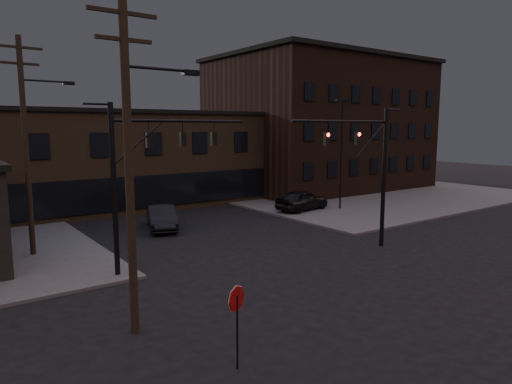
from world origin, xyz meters
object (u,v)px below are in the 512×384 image
stop_sign (237,308)px  parked_car_lot_b (339,189)px  parked_car_lot_a (302,200)px  traffic_signal_far (140,168)px  car_crossing (162,217)px  traffic_signal_near (371,163)px

stop_sign → parked_car_lot_b: stop_sign is taller
stop_sign → parked_car_lot_a: size_ratio=0.50×
traffic_signal_far → parked_car_lot_a: bearing=23.7°
traffic_signal_far → car_crossing: traffic_signal_far is taller
traffic_signal_near → stop_sign: traffic_signal_near is taller
stop_sign → parked_car_lot_a: (17.95, 17.31, -0.84)m
parked_car_lot_b → traffic_signal_far: bearing=138.1°
traffic_signal_far → stop_sign: size_ratio=3.23×
parked_car_lot_a → parked_car_lot_b: (8.78, 4.24, -0.24)m
traffic_signal_far → parked_car_lot_b: traffic_signal_far is taller
stop_sign → parked_car_lot_b: 34.35m
traffic_signal_near → parked_car_lot_a: 12.40m
traffic_signal_far → parked_car_lot_b: bearing=24.4°
traffic_signal_far → stop_sign: traffic_signal_far is taller
traffic_signal_far → car_crossing: (4.63, 8.16, -4.20)m
traffic_signal_near → traffic_signal_far: (-12.07, 3.50, 0.08)m
parked_car_lot_b → parked_car_lot_a: bearing=139.5°
parked_car_lot_b → car_crossing: size_ratio=0.86×
traffic_signal_near → car_crossing: bearing=122.5°
stop_sign → parked_car_lot_b: bearing=38.9°
traffic_signal_far → car_crossing: 10.28m
traffic_signal_near → parked_car_lot_b: bearing=48.4°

